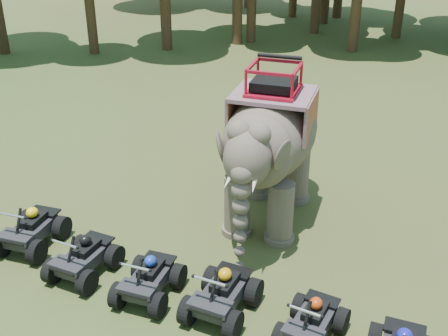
% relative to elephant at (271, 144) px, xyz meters
% --- Properties ---
extents(ground, '(110.00, 110.00, 0.00)m').
position_rel_elephant_xyz_m(ground, '(-0.72, -2.49, -2.18)').
color(ground, '#47381E').
rests_on(ground, ground).
extents(elephant, '(2.99, 5.46, 4.36)m').
position_rel_elephant_xyz_m(elephant, '(0.00, 0.00, 0.00)').
color(elephant, brown).
rests_on(elephant, ground).
extents(atv_0, '(1.50, 1.90, 1.28)m').
position_rel_elephant_xyz_m(atv_0, '(-4.79, -3.99, -1.54)').
color(atv_0, black).
rests_on(atv_0, ground).
extents(atv_1, '(1.23, 1.67, 1.22)m').
position_rel_elephant_xyz_m(atv_1, '(-2.88, -4.33, -1.57)').
color(atv_1, black).
rests_on(atv_1, ground).
extents(atv_2, '(1.35, 1.73, 1.20)m').
position_rel_elephant_xyz_m(atv_2, '(-1.09, -4.34, -1.58)').
color(atv_2, black).
rests_on(atv_2, ground).
extents(atv_3, '(1.30, 1.76, 1.29)m').
position_rel_elephant_xyz_m(atv_3, '(0.61, -4.12, -1.54)').
color(atv_3, black).
rests_on(atv_3, ground).
extents(atv_4, '(1.21, 1.61, 1.16)m').
position_rel_elephant_xyz_m(atv_4, '(2.57, -4.04, -1.60)').
color(atv_4, black).
rests_on(atv_4, ground).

